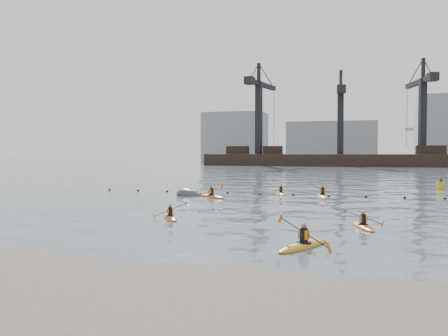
{
  "coord_description": "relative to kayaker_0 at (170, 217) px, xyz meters",
  "views": [
    {
      "loc": [
        7.17,
        -18.32,
        3.78
      ],
      "look_at": [
        -1.06,
        8.61,
        2.8
      ],
      "focal_mm": 38.0,
      "sensor_mm": 36.0,
      "label": 1
    }
  ],
  "objects": [
    {
      "name": "kayaker_0",
      "position": [
        0.0,
        0.0,
        0.0
      ],
      "size": [
        2.03,
        2.69,
        1.06
      ],
      "rotation": [
        0.0,
        0.0,
        0.58
      ],
      "color": "#D75514",
      "rests_on": "ground"
    },
    {
      "name": "quay",
      "position": [
        3.52,
        -15.26,
        -0.09
      ],
      "size": [
        18.0,
        7.12,
        1.77
      ],
      "color": "#4C443D",
      "rests_on": "ground"
    },
    {
      "name": "float_line",
      "position": [
        3.03,
        16.27,
        -0.06
      ],
      "size": [
        33.24,
        0.73,
        0.24
      ],
      "color": "black",
      "rests_on": "ground"
    },
    {
      "name": "kayaker_5",
      "position": [
        3.31,
        16.78,
        0.01
      ],
      "size": [
        2.09,
        3.11,
        1.25
      ],
      "rotation": [
        0.0,
        0.0,
        0.3
      ],
      "color": "orange",
      "rests_on": "ground"
    },
    {
      "name": "mooring_buoy",
      "position": [
        -3.98,
        13.14,
        -0.09
      ],
      "size": [
        2.54,
        1.56,
        1.56
      ],
      "primitive_type": "ellipsoid",
      "rotation": [
        0.0,
        0.21,
        0.1
      ],
      "color": "#3C3E41",
      "rests_on": "ground"
    },
    {
      "name": "kayaker_2",
      "position": [
        -1.69,
        12.4,
        0.02
      ],
      "size": [
        3.18,
        2.57,
        1.18
      ],
      "rotation": [
        0.0,
        0.0,
        0.94
      ],
      "color": "#EA5016",
      "rests_on": "ground"
    },
    {
      "name": "ground",
      "position": [
        3.53,
        -6.26,
        -0.09
      ],
      "size": [
        400.0,
        400.0,
        0.0
      ],
      "primitive_type": "plane",
      "color": "#3A4C55",
      "rests_on": "ground"
    },
    {
      "name": "kayaker_4",
      "position": [
        10.48,
        -0.22,
        0.01
      ],
      "size": [
        2.02,
        3.07,
        1.12
      ],
      "rotation": [
        0.0,
        0.0,
        3.45
      ],
      "color": "#C76512",
      "rests_on": "ground"
    },
    {
      "name": "skyline",
      "position": [
        5.76,
        144.01,
        9.16
      ],
      "size": [
        141.0,
        28.0,
        22.0
      ],
      "color": "gray",
      "rests_on": "ground"
    },
    {
      "name": "nav_buoy",
      "position": [
        17.53,
        26.2,
        0.33
      ],
      "size": [
        0.75,
        0.75,
        1.37
      ],
      "color": "gold",
      "rests_on": "ground"
    },
    {
      "name": "kayaker_1",
      "position": [
        8.28,
        -5.9,
        0.02
      ],
      "size": [
        2.25,
        3.44,
        1.35
      ],
      "rotation": [
        0.0,
        0.0,
        -0.42
      ],
      "color": "#C68E17",
      "rests_on": "ground"
    },
    {
      "name": "barge_pier",
      "position": [
        3.3,
        103.73,
        1.81
      ],
      "size": [
        72.0,
        19.3,
        29.5
      ],
      "color": "black",
      "rests_on": "ground"
    },
    {
      "name": "kayaker_3",
      "position": [
        7.08,
        15.28,
        0.02
      ],
      "size": [
        2.43,
        3.6,
        1.37
      ],
      "rotation": [
        0.0,
        0.0,
        0.2
      ],
      "color": "yellow",
      "rests_on": "ground"
    }
  ]
}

